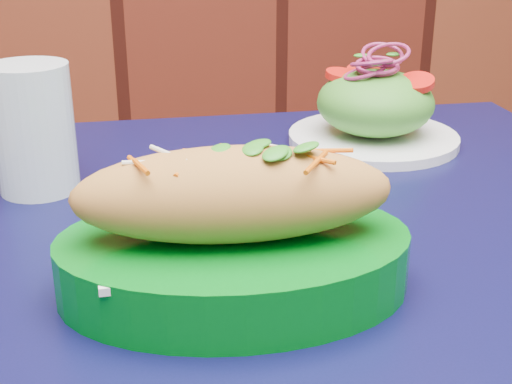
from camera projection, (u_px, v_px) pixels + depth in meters
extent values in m
cube|color=black|center=(294.00, 250.00, 0.65)|extent=(0.85, 0.85, 0.03)
cylinder|color=black|center=(442.00, 350.00, 1.15)|extent=(0.04, 0.04, 0.72)
cube|color=white|center=(234.00, 241.00, 0.54)|extent=(0.21, 0.12, 0.01)
ellipsoid|color=#C8863F|center=(233.00, 194.00, 0.52)|extent=(0.25, 0.11, 0.07)
cylinder|color=white|center=(373.00, 138.00, 0.89)|extent=(0.21, 0.21, 0.01)
ellipsoid|color=#4C992D|center=(375.00, 103.00, 0.88)|extent=(0.14, 0.14, 0.08)
cylinder|color=red|center=(417.00, 78.00, 0.85)|extent=(0.04, 0.04, 0.01)
cylinder|color=red|center=(343.00, 71.00, 0.88)|extent=(0.04, 0.04, 0.01)
cylinder|color=red|center=(363.00, 67.00, 0.90)|extent=(0.04, 0.04, 0.01)
torus|color=#9B2159|center=(378.00, 67.00, 0.86)|extent=(0.05, 0.05, 0.00)
torus|color=#9B2159|center=(378.00, 63.00, 0.86)|extent=(0.05, 0.05, 0.00)
torus|color=#9B2159|center=(378.00, 60.00, 0.86)|extent=(0.05, 0.05, 0.00)
torus|color=#9B2159|center=(378.00, 57.00, 0.85)|extent=(0.05, 0.05, 0.00)
torus|color=#9B2159|center=(379.00, 53.00, 0.85)|extent=(0.05, 0.05, 0.00)
torus|color=#9B2159|center=(379.00, 50.00, 0.85)|extent=(0.05, 0.05, 0.00)
cylinder|color=silver|center=(34.00, 129.00, 0.73)|extent=(0.08, 0.08, 0.13)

